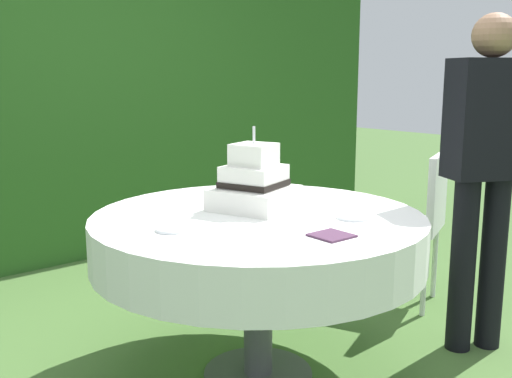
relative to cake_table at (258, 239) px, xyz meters
The scene contains 9 objects.
ground_plane 0.64m from the cake_table, ahead, with size 20.00×20.00×0.00m, color #476B33.
foliage_hedge 2.38m from the cake_table, 90.00° to the left, with size 6.27×0.47×2.22m, color #28561E.
cake_table is the anchor object (origin of this frame).
wedding_cake 0.24m from the cake_table, 58.80° to the left, with size 0.41×0.41×0.37m.
serving_plate_near 0.42m from the cake_table, 50.49° to the right, with size 0.14×0.14×0.01m, color white.
serving_plate_far 0.44m from the cake_table, behind, with size 0.13×0.13×0.01m, color white.
napkin_stack 0.46m from the cake_table, 92.93° to the right, with size 0.14×0.14×0.01m, color #4C2D47.
garden_chair 1.26m from the cake_table, ahead, with size 0.52×0.52×0.89m.
standing_person 1.14m from the cake_table, 25.39° to the right, with size 0.41×0.35×1.60m.
Camera 1 is at (-1.63, -1.88, 1.34)m, focal length 42.19 mm.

